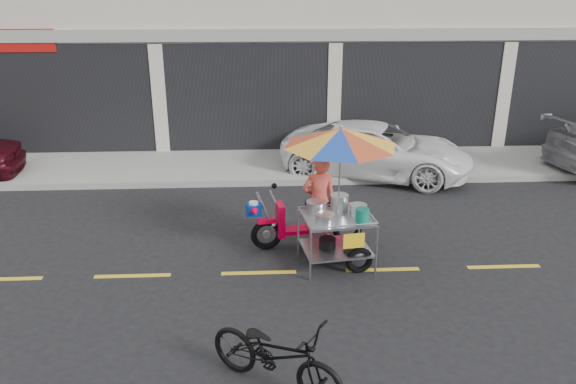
{
  "coord_description": "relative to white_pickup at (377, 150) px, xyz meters",
  "views": [
    {
      "loc": [
        -1.94,
        -7.94,
        4.41
      ],
      "look_at": [
        -1.5,
        0.6,
        1.15
      ],
      "focal_mm": 35.0,
      "sensor_mm": 36.0,
      "label": 1
    }
  ],
  "objects": [
    {
      "name": "sidewalk",
      "position": [
        -0.82,
        0.8,
        -0.54
      ],
      "size": [
        45.0,
        3.0,
        0.15
      ],
      "primitive_type": "cube",
      "color": "gray",
      "rests_on": "ground"
    },
    {
      "name": "centerline",
      "position": [
        -0.82,
        -4.7,
        -0.61
      ],
      "size": [
        42.0,
        0.1,
        0.01
      ],
      "primitive_type": "cube",
      "color": "gold",
      "rests_on": "ground"
    },
    {
      "name": "food_vendor_rig",
      "position": [
        -1.63,
        -4.15,
        0.86
      ],
      "size": [
        2.52,
        2.03,
        2.34
      ],
      "rotation": [
        0.0,
        0.0,
        0.15
      ],
      "color": "black",
      "rests_on": "ground"
    },
    {
      "name": "near_bicycle",
      "position": [
        -2.63,
        -7.4,
        -0.16
      ],
      "size": [
        1.78,
        1.5,
        0.92
      ],
      "primitive_type": "imported",
      "rotation": [
        0.0,
        0.0,
        0.96
      ],
      "color": "black",
      "rests_on": "ground"
    },
    {
      "name": "ground",
      "position": [
        -0.82,
        -4.7,
        -0.61
      ],
      "size": [
        90.0,
        90.0,
        0.0
      ],
      "primitive_type": "plane",
      "color": "black"
    },
    {
      "name": "white_pickup",
      "position": [
        0.0,
        0.0,
        0.0
      ],
      "size": [
        4.85,
        3.44,
        1.23
      ],
      "primitive_type": "imported",
      "rotation": [
        0.0,
        0.0,
        1.22
      ],
      "color": "white",
      "rests_on": "ground"
    }
  ]
}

